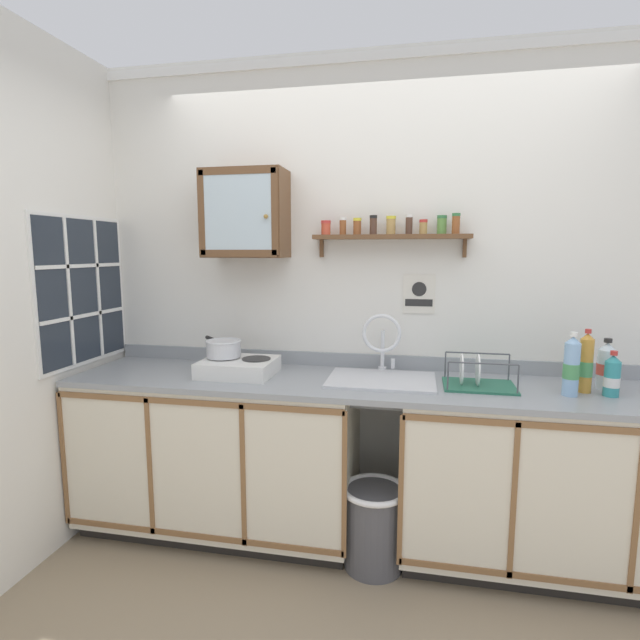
{
  "coord_description": "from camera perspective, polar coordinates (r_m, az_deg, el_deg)",
  "views": [
    {
      "loc": [
        0.2,
        -2.16,
        1.59
      ],
      "look_at": [
        -0.32,
        0.44,
        1.21
      ],
      "focal_mm": 27.29,
      "sensor_mm": 36.0,
      "label": 1
    }
  ],
  "objects": [
    {
      "name": "bottle_juice_amber_2",
      "position": [
        2.66,
        28.71,
        -4.54
      ],
      "size": [
        0.06,
        0.06,
        0.31
      ],
      "color": "gold",
      "rests_on": "countertop"
    },
    {
      "name": "sink",
      "position": [
        2.61,
        7.21,
        -6.95
      ],
      "size": [
        0.56,
        0.44,
        0.44
      ],
      "color": "silver",
      "rests_on": "countertop"
    },
    {
      "name": "backsplash",
      "position": [
        2.86,
        7.08,
        -4.83
      ],
      "size": [
        3.28,
        0.02,
        0.08
      ],
      "primitive_type": "cube",
      "color": "gray",
      "rests_on": "countertop"
    },
    {
      "name": "floor",
      "position": [
        2.69,
        5.56,
        -28.16
      ],
      "size": [
        6.32,
        6.32,
        0.0
      ],
      "primitive_type": "plane",
      "color": "gray",
      "rests_on": "ground"
    },
    {
      "name": "hot_plate_stove",
      "position": [
        2.72,
        -9.53,
        -5.44
      ],
      "size": [
        0.39,
        0.34,
        0.09
      ],
      "color": "silver",
      "rests_on": "countertop"
    },
    {
      "name": "window",
      "position": [
        3.05,
        -26.12,
        3.11
      ],
      "size": [
        0.03,
        0.74,
        0.84
      ],
      "color": "#262D38"
    },
    {
      "name": "lower_cabinet_run_right",
      "position": [
        2.81,
        25.71,
        -16.72
      ],
      "size": [
        1.51,
        0.63,
        0.88
      ],
      "color": "black",
      "rests_on": "ground"
    },
    {
      "name": "bottle_water_blue_1",
      "position": [
        2.57,
        27.39,
        -4.91
      ],
      "size": [
        0.07,
        0.07,
        0.3
      ],
      "color": "#8CB7E0",
      "rests_on": "countertop"
    },
    {
      "name": "saucepan",
      "position": [
        2.76,
        -11.26,
        -3.23
      ],
      "size": [
        0.28,
        0.28,
        0.09
      ],
      "color": "silver",
      "rests_on": "hot_plate_stove"
    },
    {
      "name": "warning_sign",
      "position": [
        2.79,
        11.53,
        2.99
      ],
      "size": [
        0.18,
        0.01,
        0.22
      ],
      "color": "silver"
    },
    {
      "name": "bottle_detergent_teal_3",
      "position": [
        2.66,
        31.04,
        -5.72
      ],
      "size": [
        0.07,
        0.07,
        0.22
      ],
      "color": "teal",
      "rests_on": "countertop"
    },
    {
      "name": "dish_rack",
      "position": [
        2.57,
        17.89,
        -6.78
      ],
      "size": [
        0.35,
        0.26,
        0.17
      ],
      "color": "#26664C",
      "rests_on": "countertop"
    },
    {
      "name": "countertop",
      "position": [
        2.58,
        6.55,
        -7.51
      ],
      "size": [
        3.28,
        0.66,
        0.03
      ],
      "primitive_type": "cube",
      "color": "gray",
      "rests_on": "lower_cabinet_run"
    },
    {
      "name": "back_wall",
      "position": [
        2.83,
        7.28,
        3.13
      ],
      "size": [
        3.92,
        0.07,
        2.68
      ],
      "color": "silver",
      "rests_on": "ground"
    },
    {
      "name": "spice_shelf",
      "position": [
        2.72,
        8.37,
        10.06
      ],
      "size": [
        0.85,
        0.14,
        0.23
      ],
      "color": "brown"
    },
    {
      "name": "bottle_water_clear_0",
      "position": [
        2.77,
        30.51,
        -4.71
      ],
      "size": [
        0.08,
        0.08,
        0.25
      ],
      "color": "silver",
      "rests_on": "countertop"
    },
    {
      "name": "lower_cabinet_run",
      "position": [
        2.93,
        -11.59,
        -15.04
      ],
      "size": [
        1.55,
        0.63,
        0.88
      ],
      "color": "black",
      "rests_on": "ground"
    },
    {
      "name": "wall_cabinet",
      "position": [
        2.84,
        -8.74,
        12.17
      ],
      "size": [
        0.47,
        0.27,
        0.49
      ],
      "color": "brown"
    },
    {
      "name": "trash_bin",
      "position": [
        2.67,
        6.33,
        -22.77
      ],
      "size": [
        0.33,
        0.33,
        0.43
      ],
      "color": "#4C4C51",
      "rests_on": "ground"
    }
  ]
}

